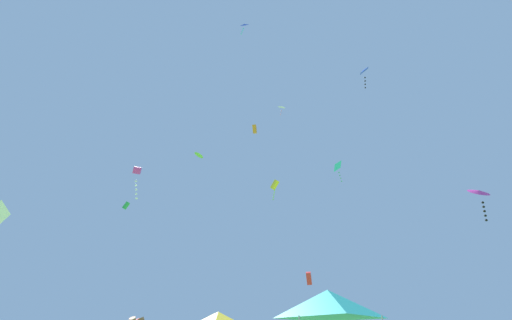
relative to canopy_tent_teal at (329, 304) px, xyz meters
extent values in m
pyramid|color=teal|center=(0.00, 0.00, 0.00)|extent=(3.20, 3.20, 1.02)
cube|color=#D6389E|center=(-11.01, 4.49, 8.68)|extent=(0.86, 1.30, 0.95)
sphere|color=white|center=(-10.93, 4.52, 7.87)|extent=(0.15, 0.15, 0.15)
sphere|color=white|center=(-10.86, 4.55, 7.57)|extent=(0.15, 0.15, 0.15)
sphere|color=white|center=(-10.79, 4.57, 7.27)|extent=(0.15, 0.15, 0.15)
sphere|color=white|center=(-10.72, 4.60, 6.96)|extent=(0.15, 0.15, 0.15)
sphere|color=white|center=(-10.65, 4.63, 6.66)|extent=(0.15, 0.15, 0.15)
cone|color=blue|center=(-3.87, 1.71, 21.29)|extent=(0.83, 0.56, 0.72)
sphere|color=#2DB7CC|center=(-3.93, 1.72, 20.75)|extent=(0.09, 0.09, 0.09)
sphere|color=#2DB7CC|center=(-3.98, 1.73, 20.52)|extent=(0.09, 0.09, 0.09)
sphere|color=#2DB7CC|center=(-4.04, 1.74, 20.29)|extent=(0.09, 0.09, 0.09)
sphere|color=#2DB7CC|center=(-4.10, 1.75, 20.06)|extent=(0.09, 0.09, 0.09)
pyramid|color=blue|center=(8.53, 7.82, 22.96)|extent=(1.34, 1.28, 1.01)
sphere|color=black|center=(8.53, 7.93, 21.98)|extent=(0.16, 0.16, 0.16)
sphere|color=black|center=(8.49, 8.02, 21.59)|extent=(0.16, 0.16, 0.16)
sphere|color=black|center=(8.45, 8.11, 21.19)|extent=(0.16, 0.16, 0.16)
sphere|color=black|center=(8.40, 8.20, 20.79)|extent=(0.16, 0.16, 0.16)
pyramid|color=white|center=(-16.29, 1.70, 4.40)|extent=(0.90, 0.89, 0.88)
cube|color=green|center=(-19.01, 21.26, 13.27)|extent=(0.83, 0.54, 0.98)
cone|color=#D6389E|center=(12.49, 5.01, 7.49)|extent=(1.37, 1.14, 1.01)
sphere|color=black|center=(12.42, 5.01, 6.65)|extent=(0.16, 0.16, 0.16)
sphere|color=black|center=(12.34, 5.00, 6.34)|extent=(0.16, 0.16, 0.16)
sphere|color=black|center=(12.26, 5.00, 6.03)|extent=(0.16, 0.16, 0.16)
sphere|color=black|center=(12.18, 4.99, 5.72)|extent=(0.16, 0.16, 0.16)
sphere|color=black|center=(12.10, 4.99, 5.40)|extent=(0.16, 0.16, 0.16)
cone|color=#75D138|center=(-10.52, 20.81, 20.68)|extent=(1.45, 1.51, 0.76)
cone|color=white|center=(0.32, 12.95, 22.45)|extent=(1.09, 1.06, 0.52)
sphere|color=pink|center=(0.26, 12.92, 21.86)|extent=(0.10, 0.10, 0.10)
sphere|color=pink|center=(0.21, 12.90, 21.60)|extent=(0.10, 0.10, 0.10)
sphere|color=pink|center=(0.15, 12.87, 21.35)|extent=(0.10, 0.10, 0.10)
sphere|color=pink|center=(0.09, 12.84, 21.09)|extent=(0.10, 0.10, 0.10)
cube|color=orange|center=(-2.90, 12.84, 18.97)|extent=(0.55, 0.81, 1.02)
cube|color=red|center=(3.11, 20.56, 4.57)|extent=(0.74, 1.09, 1.34)
cube|color=yellow|center=(-0.89, 12.73, 11.91)|extent=(0.92, 0.94, 0.93)
sphere|color=#75D138|center=(-0.93, 12.69, 11.24)|extent=(0.13, 0.13, 0.13)
sphere|color=#75D138|center=(-0.98, 12.65, 10.98)|extent=(0.13, 0.13, 0.13)
sphere|color=#75D138|center=(-1.02, 12.60, 10.73)|extent=(0.13, 0.13, 0.13)
sphere|color=#75D138|center=(-1.07, 12.56, 10.48)|extent=(0.13, 0.13, 0.13)
sphere|color=#75D138|center=(-1.12, 12.52, 10.23)|extent=(0.13, 0.13, 0.13)
pyramid|color=#2DB7CC|center=(6.00, 13.78, 14.74)|extent=(1.13, 1.15, 0.76)
sphere|color=green|center=(6.08, 13.81, 13.96)|extent=(0.13, 0.13, 0.13)
sphere|color=green|center=(6.15, 13.86, 13.64)|extent=(0.13, 0.13, 0.13)
sphere|color=green|center=(6.21, 13.91, 13.33)|extent=(0.13, 0.13, 0.13)
sphere|color=green|center=(6.27, 13.96, 13.01)|extent=(0.13, 0.13, 0.13)
camera|label=1|loc=(-3.07, -12.75, -1.30)|focal=20.30mm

